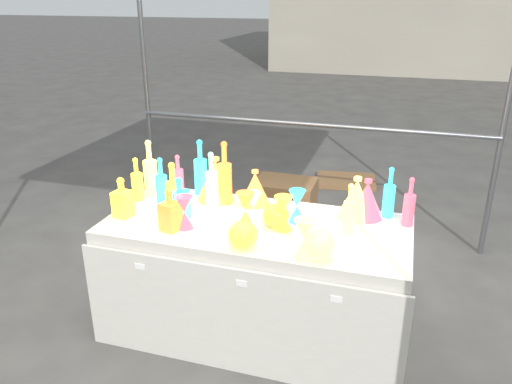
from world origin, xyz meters
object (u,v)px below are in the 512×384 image
(globe_0, at_px, (243,236))
(lampshade_0, at_px, (216,179))
(bottle_0, at_px, (137,179))
(decanter_0, at_px, (122,197))
(display_table, at_px, (256,279))
(cardboard_box_closed, at_px, (285,201))
(hourglass_0, at_px, (246,211))

(globe_0, bearing_deg, lampshade_0, 123.10)
(bottle_0, bearing_deg, lampshade_0, 17.73)
(decanter_0, distance_m, lampshade_0, 0.61)
(display_table, xyz_separation_m, cardboard_box_closed, (-0.22, 1.65, -0.17))
(bottle_0, relative_size, decanter_0, 1.15)
(cardboard_box_closed, relative_size, decanter_0, 2.22)
(globe_0, relative_size, lampshade_0, 0.56)
(bottle_0, bearing_deg, globe_0, -26.21)
(hourglass_0, height_order, lampshade_0, lampshade_0)
(cardboard_box_closed, bearing_deg, hourglass_0, -83.74)
(display_table, bearing_deg, lampshade_0, 141.27)
(bottle_0, relative_size, hourglass_0, 1.32)
(display_table, height_order, globe_0, globe_0)
(display_table, bearing_deg, globe_0, -86.01)
(bottle_0, height_order, hourglass_0, bottle_0)
(hourglass_0, bearing_deg, decanter_0, -175.61)
(decanter_0, xyz_separation_m, globe_0, (0.82, -0.17, -0.06))
(cardboard_box_closed, relative_size, lampshade_0, 1.93)
(globe_0, bearing_deg, cardboard_box_closed, 97.02)
(hourglass_0, bearing_deg, cardboard_box_closed, 95.99)
(cardboard_box_closed, distance_m, bottle_0, 1.78)
(display_table, relative_size, globe_0, 11.24)
(globe_0, bearing_deg, decanter_0, 168.62)
(cardboard_box_closed, height_order, bottle_0, bottle_0)
(display_table, bearing_deg, cardboard_box_closed, 97.57)
(cardboard_box_closed, height_order, globe_0, globe_0)
(display_table, height_order, lampshade_0, lampshade_0)
(display_table, xyz_separation_m, bottle_0, (-0.85, 0.13, 0.52))
(bottle_0, xyz_separation_m, hourglass_0, (0.81, -0.20, -0.03))
(cardboard_box_closed, distance_m, lampshade_0, 1.53)
(bottle_0, distance_m, hourglass_0, 0.84)
(lampshade_0, bearing_deg, globe_0, -77.91)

